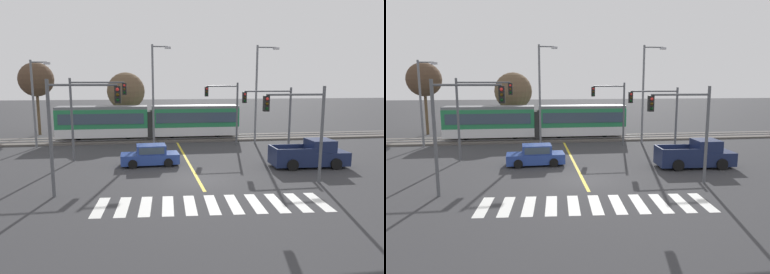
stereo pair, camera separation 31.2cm
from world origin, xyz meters
The scene contains 29 objects.
ground_plane centered at (0.00, 0.00, 0.00)m, with size 200.00×200.00×0.00m, color #333335.
track_bed centered at (0.00, 15.26, 0.09)m, with size 120.00×4.00×0.18m, color #56514C.
rail_near centered at (0.00, 14.54, 0.23)m, with size 120.00×0.08×0.10m, color #939399.
rail_far centered at (0.00, 15.98, 0.23)m, with size 120.00×0.08×0.10m, color #939399.
light_rail_tram centered at (-2.67, 15.25, 2.05)m, with size 18.50×2.64×3.43m.
crosswalk_stripe_0 centered at (-5.49, -4.04, 0.00)m, with size 0.56×2.80×0.01m, color silver.
crosswalk_stripe_1 centered at (-4.39, -4.12, 0.00)m, with size 0.56×2.80×0.01m, color silver.
crosswalk_stripe_2 centered at (-3.29, -4.19, 0.00)m, with size 0.56×2.80×0.01m, color silver.
crosswalk_stripe_3 centered at (-2.19, -4.27, 0.00)m, with size 0.56×2.80×0.01m, color silver.
crosswalk_stripe_4 centered at (-1.10, -4.34, 0.00)m, with size 0.56×2.80×0.01m, color silver.
crosswalk_stripe_5 centered at (0.00, -4.42, 0.00)m, with size 0.56×2.80×0.01m, color silver.
crosswalk_stripe_6 centered at (1.10, -4.49, 0.00)m, with size 0.56×2.80×0.01m, color silver.
crosswalk_stripe_7 centered at (2.19, -4.57, 0.00)m, with size 0.56×2.80×0.01m, color silver.
crosswalk_stripe_8 centered at (3.29, -4.64, 0.00)m, with size 0.56×2.80×0.01m, color silver.
crosswalk_stripe_9 centered at (4.39, -4.72, 0.00)m, with size 0.56×2.80×0.01m, color silver.
crosswalk_stripe_10 centered at (5.49, -4.79, 0.00)m, with size 0.56×2.80×0.01m, color silver.
lane_centre_line centered at (0.00, 5.42, 0.00)m, with size 0.20×15.68×0.01m, color gold.
sedan_crossing centered at (-2.88, 4.28, 0.70)m, with size 4.26×2.04×1.52m.
pickup_truck centered at (8.53, 2.19, 0.84)m, with size 5.47×2.39×1.98m.
traffic_light_mid_left centered at (-7.29, 6.46, 4.26)m, with size 4.25×0.38×6.34m.
traffic_light_mid_right centered at (7.45, 6.89, 3.80)m, with size 4.25×0.38×5.60m.
traffic_light_far_right centered at (4.55, 11.44, 3.96)m, with size 3.25×0.38×5.98m.
traffic_light_near_left centered at (-6.87, -2.10, 4.15)m, with size 3.75×0.38×6.21m.
traffic_light_near_right centered at (5.89, -1.67, 3.83)m, with size 3.75×0.38×5.82m.
street_lamp_west centered at (-13.08, 12.59, 4.53)m, with size 1.79×0.28×8.01m.
street_lamp_centre centered at (-2.21, 12.75, 5.31)m, with size 1.84×0.28×9.54m.
street_lamp_east centered at (7.86, 12.01, 5.36)m, with size 2.25×0.28×9.53m.
bare_tree_far_west centered at (-15.24, 20.82, 6.29)m, with size 3.85×3.85×8.26m.
bare_tree_west centered at (-5.23, 19.75, 4.98)m, with size 4.28×4.28×7.13m.
Camera 2 is at (-2.98, -20.48, 6.06)m, focal length 32.00 mm.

